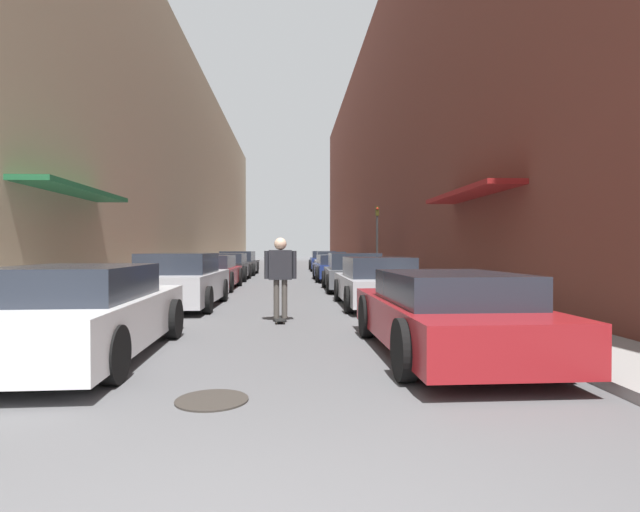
% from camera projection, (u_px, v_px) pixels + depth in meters
% --- Properties ---
extents(ground, '(136.80, 136.80, 0.00)m').
position_uv_depth(ground, '(284.00, 276.00, 26.63)').
color(ground, '#515154').
extents(curb_strip_left, '(1.80, 62.18, 0.12)m').
position_uv_depth(curb_strip_left, '(217.00, 270.00, 32.57)').
color(curb_strip_left, gray).
rests_on(curb_strip_left, ground).
extents(curb_strip_right, '(1.80, 62.18, 0.12)m').
position_uv_depth(curb_strip_right, '(353.00, 270.00, 33.10)').
color(curb_strip_right, gray).
rests_on(curb_strip_right, ground).
extents(building_row_left, '(4.90, 62.18, 13.02)m').
position_uv_depth(building_row_left, '(172.00, 171.00, 32.31)').
color(building_row_left, tan).
rests_on(building_row_left, ground).
extents(building_row_right, '(4.90, 62.18, 15.85)m').
position_uv_depth(building_row_right, '(397.00, 152.00, 33.15)').
color(building_row_right, brown).
rests_on(building_row_right, ground).
extents(parked_car_left_0, '(1.93, 4.49, 1.24)m').
position_uv_depth(parked_car_left_0, '(82.00, 313.00, 6.63)').
color(parked_car_left_0, silver).
rests_on(parked_car_left_0, ground).
extents(parked_car_left_1, '(1.93, 4.32, 1.35)m').
position_uv_depth(parked_car_left_1, '(181.00, 281.00, 12.45)').
color(parked_car_left_1, '#B7B7BC').
rests_on(parked_car_left_1, ground).
extents(parked_car_left_2, '(1.98, 4.77, 1.24)m').
position_uv_depth(parked_car_left_2, '(210.00, 272.00, 18.04)').
color(parked_car_left_2, maroon).
rests_on(parked_car_left_2, ground).
extents(parked_car_left_3, '(2.02, 4.01, 1.26)m').
position_uv_depth(parked_car_left_3, '(227.00, 267.00, 23.15)').
color(parked_car_left_3, '#232326').
rests_on(parked_car_left_3, ground).
extents(parked_car_left_4, '(2.09, 4.61, 1.33)m').
position_uv_depth(parked_car_left_4, '(238.00, 263.00, 28.24)').
color(parked_car_left_4, black).
rests_on(parked_car_left_4, ground).
extents(parked_car_right_0, '(1.94, 4.49, 1.15)m').
position_uv_depth(parked_car_right_0, '(446.00, 313.00, 6.86)').
color(parked_car_right_0, maroon).
rests_on(parked_car_right_0, ground).
extents(parked_car_right_1, '(1.87, 4.18, 1.26)m').
position_uv_depth(parked_car_right_1, '(377.00, 283.00, 12.61)').
color(parked_car_right_1, '#B7B7BC').
rests_on(parked_car_right_1, ground).
extents(parked_car_right_2, '(2.04, 3.96, 1.32)m').
position_uv_depth(parked_car_right_2, '(353.00, 273.00, 17.55)').
color(parked_car_right_2, '#515459').
rests_on(parked_car_right_2, ground).
extents(parked_car_right_3, '(2.04, 4.31, 1.20)m').
position_uv_depth(parked_car_right_3, '(336.00, 268.00, 22.97)').
color(parked_car_right_3, navy).
rests_on(parked_car_right_3, ground).
extents(parked_car_right_4, '(1.90, 4.21, 1.31)m').
position_uv_depth(parked_car_right_4, '(331.00, 263.00, 28.35)').
color(parked_car_right_4, gray).
rests_on(parked_car_right_4, ground).
extents(parked_car_right_5, '(1.87, 4.61, 1.33)m').
position_uv_depth(parked_car_right_5, '(323.00, 261.00, 33.90)').
color(parked_car_right_5, navy).
rests_on(parked_car_right_5, ground).
extents(skateboarder, '(0.65, 0.78, 1.69)m').
position_uv_depth(skateboarder, '(280.00, 270.00, 9.98)').
color(skateboarder, black).
rests_on(skateboarder, ground).
extents(manhole_cover, '(0.70, 0.70, 0.02)m').
position_uv_depth(manhole_cover, '(212.00, 400.00, 4.79)').
color(manhole_cover, '#332D28').
rests_on(manhole_cover, ground).
extents(traffic_light, '(0.16, 0.22, 3.37)m').
position_uv_depth(traffic_light, '(377.00, 233.00, 23.66)').
color(traffic_light, '#2D2D2D').
rests_on(traffic_light, curb_strip_right).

